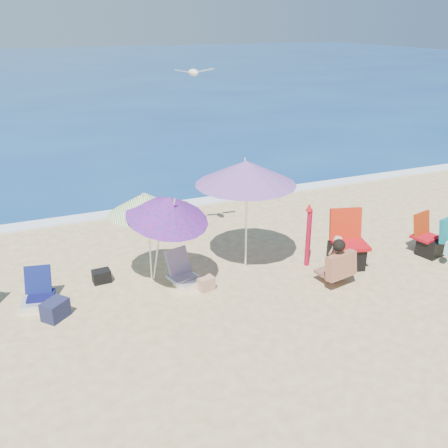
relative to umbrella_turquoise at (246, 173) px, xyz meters
name	(u,v)px	position (x,y,z in m)	size (l,w,h in m)	color
ground	(262,300)	(-0.27, -1.32, -1.91)	(120.00, 120.00, 0.00)	#D8BC84
sea	(47,71)	(-0.27, 43.68, -1.96)	(120.00, 80.00, 0.12)	navy
foam	(174,205)	(-0.27, 3.78, -1.89)	(120.00, 0.50, 0.04)	white
umbrella_turquoise	(246,173)	(0.00, 0.00, 0.00)	(2.27, 2.27, 2.17)	white
umbrella_striped	(145,203)	(-1.90, 0.07, -0.36)	(1.51, 1.51, 1.78)	white
umbrella_blue	(169,208)	(-1.62, -0.41, -0.32)	(1.88, 1.91, 1.95)	silver
furled_umbrella	(308,232)	(1.14, -0.46, -1.20)	(0.16, 0.16, 1.30)	maroon
chair_navy	(37,297)	(-3.87, 0.01, -1.75)	(0.62, 0.68, 0.62)	#0B0D3F
chair_rainbow	(185,276)	(-1.33, -0.28, -1.74)	(0.65, 0.73, 0.64)	#DE544E
camp_chair_left	(347,250)	(1.85, -0.77, -1.58)	(0.79, 0.81, 1.12)	#B00C12
camp_chair_right	(433,241)	(3.74, -1.07, -1.59)	(0.67, 0.96, 0.90)	#9F0B15
person_center	(337,261)	(1.25, -1.30, -1.46)	(0.67, 0.67, 0.93)	tan
bag_navy_a	(55,310)	(-3.63, -0.52, -1.75)	(0.50, 0.49, 0.32)	#1B1F3C
bag_black_a	(102,276)	(-2.72, 0.42, -1.79)	(0.34, 0.25, 0.24)	black
bag_tan	(206,283)	(-1.04, -0.59, -1.79)	(0.32, 0.25, 0.24)	tan
bag_navy_b	(340,249)	(2.02, -0.34, -1.77)	(0.48, 0.43, 0.29)	#1B203C
seagull	(193,72)	(-0.63, 0.99, 1.71)	(0.76, 0.36, 0.13)	white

